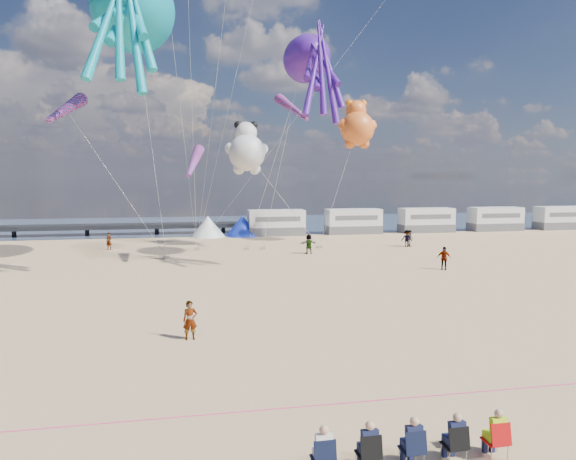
% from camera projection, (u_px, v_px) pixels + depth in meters
% --- Properties ---
extents(ground, '(120.00, 120.00, 0.00)m').
position_uv_depth(ground, '(290.00, 351.00, 20.50)').
color(ground, '#DEB580').
rests_on(ground, ground).
extents(water, '(120.00, 120.00, 0.00)m').
position_uv_depth(water, '(219.00, 224.00, 74.26)').
color(water, '#354865').
rests_on(water, ground).
extents(motorhome_0, '(6.60, 2.50, 3.00)m').
position_uv_depth(motorhome_0, '(276.00, 223.00, 60.54)').
color(motorhome_0, silver).
rests_on(motorhome_0, ground).
extents(motorhome_1, '(6.60, 2.50, 3.00)m').
position_uv_depth(motorhome_1, '(353.00, 221.00, 62.28)').
color(motorhome_1, silver).
rests_on(motorhome_1, ground).
extents(motorhome_2, '(6.60, 2.50, 3.00)m').
position_uv_depth(motorhome_2, '(426.00, 220.00, 64.02)').
color(motorhome_2, silver).
rests_on(motorhome_2, ground).
extents(motorhome_3, '(6.60, 2.50, 3.00)m').
position_uv_depth(motorhome_3, '(495.00, 219.00, 65.76)').
color(motorhome_3, silver).
rests_on(motorhome_3, ground).
extents(motorhome_4, '(6.60, 2.50, 3.00)m').
position_uv_depth(motorhome_4, '(561.00, 218.00, 67.50)').
color(motorhome_4, silver).
rests_on(motorhome_4, ground).
extents(tent_white, '(4.00, 4.00, 2.40)m').
position_uv_depth(tent_white, '(208.00, 226.00, 59.11)').
color(tent_white, white).
rests_on(tent_white, ground).
extents(tent_blue, '(4.00, 4.00, 2.40)m').
position_uv_depth(tent_blue, '(242.00, 226.00, 59.84)').
color(tent_blue, '#1933CC').
rests_on(tent_blue, ground).
extents(spectator_row, '(6.10, 0.90, 1.30)m').
position_uv_depth(spectator_row, '(412.00, 441.00, 12.27)').
color(spectator_row, black).
rests_on(spectator_row, ground).
extents(cooler_navy, '(0.38, 0.28, 0.30)m').
position_uv_depth(cooler_navy, '(451.00, 441.00, 13.24)').
color(cooler_navy, '#14223E').
rests_on(cooler_navy, ground).
extents(rope_line, '(34.00, 0.03, 0.03)m').
position_uv_depth(rope_line, '(321.00, 405.00, 15.61)').
color(rope_line, '#F2338C').
rests_on(rope_line, ground).
extents(standing_person, '(0.66, 0.47, 1.68)m').
position_uv_depth(standing_person, '(190.00, 320.00, 21.86)').
color(standing_person, tan).
rests_on(standing_person, ground).
extents(beachgoer_1, '(0.53, 0.80, 1.62)m').
position_uv_depth(beachgoer_1, '(410.00, 238.00, 51.02)').
color(beachgoer_1, '#7F6659').
rests_on(beachgoer_1, ground).
extents(beachgoer_2, '(0.99, 0.89, 1.67)m').
position_uv_depth(beachgoer_2, '(407.00, 238.00, 50.58)').
color(beachgoer_2, '#7F6659').
rests_on(beachgoer_2, ground).
extents(beachgoer_3, '(1.30, 1.12, 1.74)m').
position_uv_depth(beachgoer_3, '(444.00, 258.00, 38.22)').
color(beachgoer_3, '#7F6659').
rests_on(beachgoer_3, ground).
extents(beachgoer_4, '(1.09, 0.57, 1.77)m').
position_uv_depth(beachgoer_4, '(309.00, 244.00, 46.09)').
color(beachgoer_4, '#7F6659').
rests_on(beachgoer_4, ground).
extents(beachgoer_5, '(1.58, 1.14, 1.65)m').
position_uv_depth(beachgoer_5, '(109.00, 241.00, 48.57)').
color(beachgoer_5, '#7F6659').
rests_on(beachgoer_5, ground).
extents(sandbag_a, '(0.50, 0.35, 0.22)m').
position_uv_depth(sandbag_a, '(167.00, 257.00, 43.51)').
color(sandbag_a, gray).
rests_on(sandbag_a, ground).
extents(sandbag_b, '(0.50, 0.35, 0.22)m').
position_uv_depth(sandbag_b, '(246.00, 249.00, 48.67)').
color(sandbag_b, gray).
rests_on(sandbag_b, ground).
extents(sandbag_c, '(0.50, 0.35, 0.22)m').
position_uv_depth(sandbag_c, '(319.00, 247.00, 49.81)').
color(sandbag_c, gray).
rests_on(sandbag_c, ground).
extents(sandbag_d, '(0.50, 0.35, 0.22)m').
position_uv_depth(sandbag_d, '(263.00, 248.00, 48.97)').
color(sandbag_d, gray).
rests_on(sandbag_d, ground).
extents(sandbag_e, '(0.50, 0.35, 0.22)m').
position_uv_depth(sandbag_e, '(197.00, 249.00, 48.32)').
color(sandbag_e, gray).
rests_on(sandbag_e, ground).
extents(kite_octopus_teal, '(5.46, 11.50, 12.84)m').
position_uv_depth(kite_octopus_teal, '(133.00, 10.00, 38.59)').
color(kite_octopus_teal, '#0A8FA2').
extents(kite_octopus_purple, '(4.37, 8.91, 9.88)m').
position_uv_depth(kite_octopus_purple, '(306.00, 59.00, 40.65)').
color(kite_octopus_purple, '#44158A').
extents(kite_panda, '(4.95, 4.74, 6.11)m').
position_uv_depth(kite_panda, '(247.00, 153.00, 49.40)').
color(kite_panda, silver).
extents(kite_teddy_orange, '(4.84, 4.65, 5.92)m').
position_uv_depth(kite_teddy_orange, '(357.00, 129.00, 51.95)').
color(kite_teddy_orange, orange).
extents(windsock_left, '(2.12, 7.09, 7.01)m').
position_uv_depth(windsock_left, '(66.00, 109.00, 38.77)').
color(windsock_left, red).
extents(windsock_mid, '(2.81, 5.92, 5.91)m').
position_uv_depth(windsock_mid, '(292.00, 108.00, 47.66)').
color(windsock_mid, red).
extents(windsock_right, '(1.88, 4.68, 4.60)m').
position_uv_depth(windsock_right, '(194.00, 162.00, 40.42)').
color(windsock_right, red).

